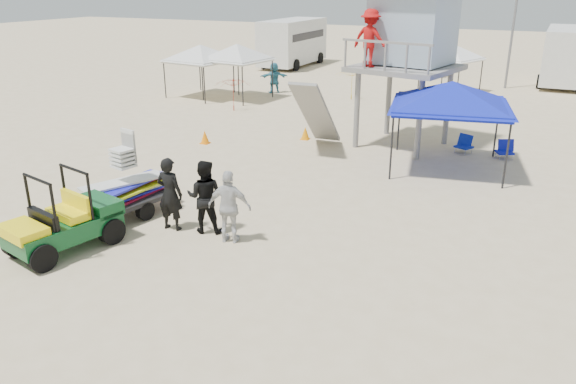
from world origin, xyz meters
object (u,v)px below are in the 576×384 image
at_px(utility_cart, 60,216).
at_px(man_left, 170,194).
at_px(canopy_blue, 453,86).
at_px(surf_trailer, 130,185).
at_px(lifeguard_tower, 406,36).

relative_size(utility_cart, man_left, 1.41).
relative_size(man_left, canopy_blue, 0.45).
distance_m(surf_trailer, man_left, 1.55).
xyz_separation_m(utility_cart, lifeguard_tower, (4.57, 12.13, 3.14)).
relative_size(lifeguard_tower, canopy_blue, 1.30).
relative_size(surf_trailer, man_left, 1.33).
xyz_separation_m(man_left, canopy_blue, (5.18, 7.97, 1.78)).
relative_size(surf_trailer, lifeguard_tower, 0.46).
xyz_separation_m(utility_cart, canopy_blue, (6.70, 10.00, 1.86)).
distance_m(utility_cart, surf_trailer, 2.33).
relative_size(utility_cart, lifeguard_tower, 0.49).
xyz_separation_m(lifeguard_tower, canopy_blue, (2.13, -2.13, -1.29)).
distance_m(surf_trailer, canopy_blue, 10.36).
height_order(utility_cart, canopy_blue, canopy_blue).
distance_m(utility_cart, man_left, 2.54).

